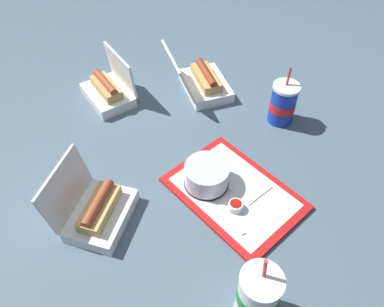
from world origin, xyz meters
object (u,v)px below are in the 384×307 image
at_px(clamshell_hotdog_left, 109,90).
at_px(clamshell_hotdog_back, 97,210).
at_px(ketchup_cup, 236,206).
at_px(soda_cup_center, 257,296).
at_px(soda_cup_corner, 283,104).
at_px(food_tray, 234,193).
at_px(plastic_fork, 232,219).
at_px(cake_container, 207,176).
at_px(clamshell_hotdog_corner, 202,82).

height_order(clamshell_hotdog_left, clamshell_hotdog_back, clamshell_hotdog_back).
relative_size(ketchup_cup, soda_cup_center, 0.17).
relative_size(ketchup_cup, soda_cup_corner, 0.19).
height_order(food_tray, soda_cup_corner, soda_cup_corner).
xyz_separation_m(plastic_fork, soda_cup_center, (-0.21, 0.11, 0.07)).
height_order(clamshell_hotdog_left, soda_cup_center, soda_cup_center).
relative_size(cake_container, soda_cup_corner, 0.63).
height_order(cake_container, plastic_fork, cake_container).
xyz_separation_m(plastic_fork, clamshell_hotdog_corner, (0.50, -0.28, 0.03)).
height_order(ketchup_cup, clamshell_hotdog_left, clamshell_hotdog_left).
bearing_deg(plastic_fork, cake_container, -2.12).
bearing_deg(cake_container, clamshell_hotdog_corner, -35.19).
bearing_deg(soda_cup_corner, food_tray, 114.81).
xyz_separation_m(food_tray, ketchup_cup, (-0.05, 0.04, 0.02)).
distance_m(soda_cup_center, soda_cup_corner, 0.67).
bearing_deg(cake_container, clamshell_hotdog_left, 4.80).
relative_size(food_tray, cake_container, 3.02).
xyz_separation_m(plastic_fork, soda_cup_corner, (0.22, -0.40, 0.06)).
xyz_separation_m(clamshell_hotdog_back, clamshell_hotdog_corner, (0.28, -0.56, -0.00)).
bearing_deg(food_tray, soda_cup_center, 147.41).
height_order(clamshell_hotdog_left, clamshell_hotdog_corner, clamshell_hotdog_corner).
relative_size(clamshell_hotdog_back, soda_cup_corner, 1.24).
distance_m(clamshell_hotdog_back, soda_cup_corner, 0.69).
distance_m(ketchup_cup, clamshell_hotdog_corner, 0.54).
relative_size(food_tray, clamshell_hotdog_back, 1.55).
bearing_deg(cake_container, soda_cup_corner, -77.81).
bearing_deg(cake_container, food_tray, -147.01).
relative_size(food_tray, clamshell_hotdog_left, 2.03).
bearing_deg(plastic_fork, clamshell_hotdog_corner, -23.39).
bearing_deg(ketchup_cup, soda_cup_center, 148.48).
xyz_separation_m(food_tray, soda_cup_center, (-0.28, 0.18, 0.08)).
distance_m(food_tray, cake_container, 0.09).
relative_size(clamshell_hotdog_left, clamshell_hotdog_back, 0.76).
distance_m(plastic_fork, soda_cup_center, 0.25).
distance_m(plastic_fork, soda_cup_corner, 0.46).
bearing_deg(clamshell_hotdog_back, ketchup_cup, -121.94).
bearing_deg(clamshell_hotdog_left, ketchup_cup, -175.06).
height_order(plastic_fork, clamshell_hotdog_left, clamshell_hotdog_left).
bearing_deg(food_tray, ketchup_cup, 142.29).
bearing_deg(plastic_fork, food_tray, -38.88).
bearing_deg(soda_cup_corner, clamshell_hotdog_left, 43.85).
relative_size(food_tray, soda_cup_center, 1.72).
xyz_separation_m(ketchup_cup, clamshell_hotdog_left, (0.64, 0.06, 0.01)).
bearing_deg(soda_cup_center, clamshell_hotdog_left, -5.71).
distance_m(clamshell_hotdog_left, soda_cup_center, 0.88).
bearing_deg(clamshell_hotdog_left, soda_cup_center, 174.29).
bearing_deg(ketchup_cup, clamshell_hotdog_left, 4.94).
distance_m(food_tray, clamshell_hotdog_corner, 0.49).
bearing_deg(plastic_fork, ketchup_cup, -49.21).
distance_m(cake_container, soda_cup_corner, 0.39).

